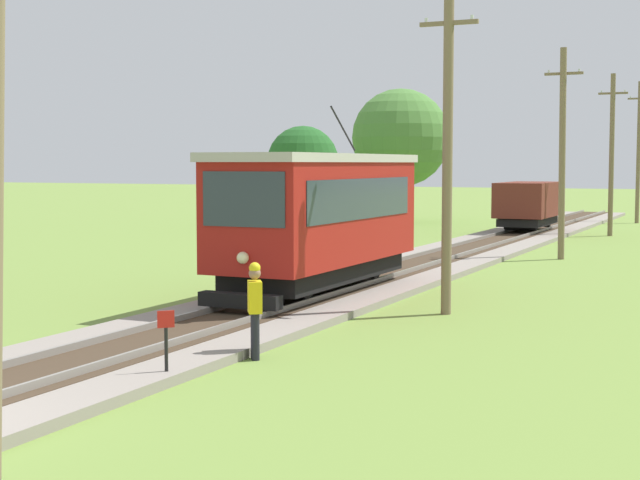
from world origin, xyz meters
TOP-DOWN VIEW (x-y plane):
  - red_tram at (0.00, 14.28)m, footprint 2.60×8.54m
  - freight_car at (0.00, 39.17)m, footprint 2.40×5.20m
  - utility_pole_near_tram at (3.84, 13.21)m, footprint 1.40×0.27m
  - utility_pole_mid at (3.84, 27.36)m, footprint 1.40×0.54m
  - utility_pole_far at (3.84, 40.09)m, footprint 1.40×0.40m
  - utility_pole_distant at (3.84, 51.29)m, footprint 1.40×0.27m
  - trackside_signal_marker at (1.81, 4.49)m, footprint 0.21×0.21m
  - track_worker at (2.26, 6.69)m, footprint 0.41×0.45m
  - tree_left_far at (-12.14, 38.39)m, footprint 3.90×3.90m
  - tree_right_far at (-9.33, 46.10)m, footprint 5.91×5.91m

SIDE VIEW (x-z plane):
  - trackside_signal_marker at x=1.81m, z-range 0.08..1.26m
  - track_worker at x=2.26m, z-range 0.09..1.88m
  - freight_car at x=0.00m, z-range 0.40..2.71m
  - red_tram at x=0.00m, z-range -0.20..4.59m
  - tree_left_far at x=-12.14m, z-range 0.85..6.46m
  - utility_pole_near_tram at x=3.84m, z-range 0.10..7.84m
  - utility_pole_mid at x=3.84m, z-range 0.10..7.88m
  - utility_pole_far at x=3.84m, z-range 0.10..8.03m
  - utility_pole_distant at x=3.84m, z-range 0.10..8.52m
  - tree_right_far at x=-9.33m, z-range 1.07..9.14m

